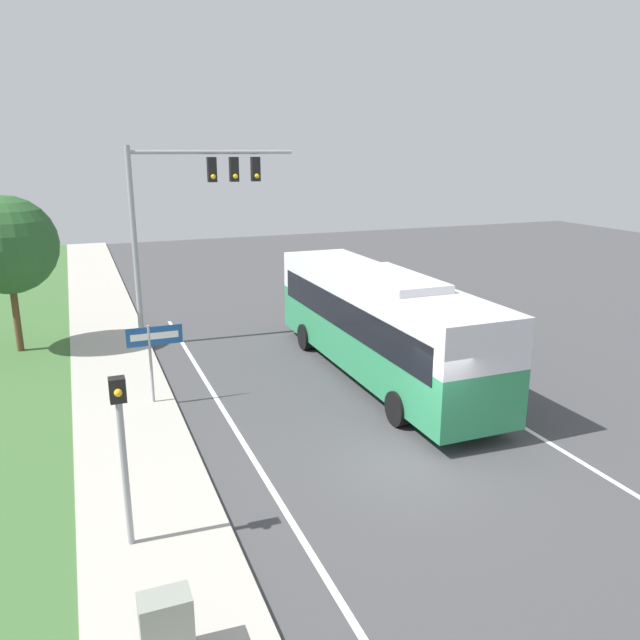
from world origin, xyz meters
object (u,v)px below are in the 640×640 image
at_px(pedestrian_signal, 122,437).
at_px(utility_cabinet, 166,627).
at_px(signal_gantry, 188,201).
at_px(bus, 379,319).
at_px(street_sign, 153,347).

height_order(pedestrian_signal, utility_cabinet, pedestrian_signal).
relative_size(signal_gantry, pedestrian_signal, 2.17).
distance_m(bus, utility_cabinet, 12.54).
height_order(bus, signal_gantry, signal_gantry).
distance_m(signal_gantry, utility_cabinet, 16.77).
height_order(bus, street_sign, bus).
relative_size(pedestrian_signal, street_sign, 1.40).
xyz_separation_m(pedestrian_signal, street_sign, (1.35, 6.73, -0.50)).
bearing_deg(street_sign, pedestrian_signal, -101.37).
relative_size(bus, signal_gantry, 1.57).
bearing_deg(utility_cabinet, bus, 49.40).
height_order(signal_gantry, street_sign, signal_gantry).
xyz_separation_m(bus, street_sign, (-7.00, 0.23, -0.17)).
distance_m(bus, signal_gantry, 8.58).
relative_size(signal_gantry, utility_cabinet, 7.19).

